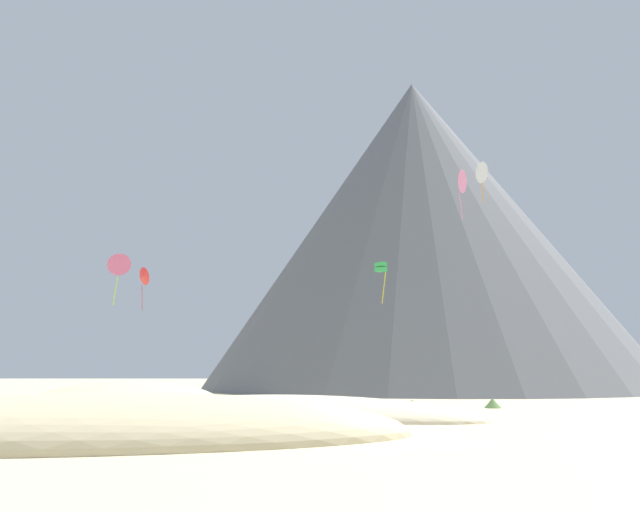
# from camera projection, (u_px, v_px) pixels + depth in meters

# --- Properties ---
(ground_plane) EXTENTS (400.00, 400.00, 0.00)m
(ground_plane) POSITION_uv_depth(u_px,v_px,m) (374.00, 439.00, 23.97)
(ground_plane) COLOR beige
(dune_foreground_left) EXTENTS (20.82, 22.39, 3.95)m
(dune_foreground_left) POSITION_uv_depth(u_px,v_px,m) (125.00, 405.00, 48.18)
(dune_foreground_left) COLOR beige
(dune_foreground_left) RESTS_ON ground_plane
(dune_foreground_right) EXTENTS (15.65, 15.18, 2.16)m
(dune_foreground_right) POSITION_uv_depth(u_px,v_px,m) (81.00, 413.00, 38.32)
(dune_foreground_right) COLOR #CCBA8E
(dune_foreground_right) RESTS_ON ground_plane
(dune_midground) EXTENTS (26.96, 20.10, 2.55)m
(dune_midground) POSITION_uv_depth(u_px,v_px,m) (295.00, 415.00, 37.10)
(dune_midground) COLOR beige
(dune_midground) RESTS_ON ground_plane
(dune_back_low) EXTENTS (28.52, 14.32, 3.91)m
(dune_back_low) POSITION_uv_depth(u_px,v_px,m) (97.00, 440.00, 23.50)
(dune_back_low) COLOR #CCBA8E
(dune_back_low) RESTS_ON ground_plane
(bush_near_right) EXTENTS (1.93, 1.93, 0.76)m
(bush_near_right) POSITION_uv_depth(u_px,v_px,m) (490.00, 403.00, 44.01)
(bush_near_right) COLOR #668C4C
(bush_near_right) RESTS_ON ground_plane
(bush_far_left) EXTENTS (1.43, 1.43, 0.79)m
(bush_far_left) POSITION_uv_depth(u_px,v_px,m) (276.00, 410.00, 35.97)
(bush_far_left) COLOR #668C4C
(bush_far_left) RESTS_ON ground_plane
(bush_scatter_east) EXTENTS (3.25, 3.25, 0.57)m
(bush_scatter_east) POSITION_uv_depth(u_px,v_px,m) (410.00, 404.00, 45.00)
(bush_scatter_east) COLOR #668C4C
(bush_scatter_east) RESTS_ON ground_plane
(bush_low_patch) EXTENTS (2.38, 2.38, 0.52)m
(bush_low_patch) POSITION_uv_depth(u_px,v_px,m) (275.00, 417.00, 31.92)
(bush_low_patch) COLOR #668C4C
(bush_low_patch) RESTS_ON ground_plane
(rock_massif) EXTENTS (80.71, 80.71, 55.31)m
(rock_massif) POSITION_uv_depth(u_px,v_px,m) (414.00, 236.00, 99.00)
(rock_massif) COLOR slate
(rock_massif) RESTS_ON ground_plane
(kite_white_mid) EXTENTS (1.15, 2.35, 4.52)m
(kite_white_mid) POSITION_uv_depth(u_px,v_px,m) (481.00, 173.00, 60.02)
(kite_white_mid) COLOR white
(kite_green_low) EXTENTS (1.16, 1.15, 3.68)m
(kite_green_low) POSITION_uv_depth(u_px,v_px,m) (379.00, 268.00, 49.61)
(kite_green_low) COLOR green
(kite_pink_mid) EXTENTS (1.84, 2.30, 5.08)m
(kite_pink_mid) POSITION_uv_depth(u_px,v_px,m) (459.00, 182.00, 55.48)
(kite_pink_mid) COLOR pink
(kite_teal_low) EXTENTS (1.29, 1.38, 2.97)m
(kite_teal_low) POSITION_uv_depth(u_px,v_px,m) (504.00, 321.00, 73.45)
(kite_teal_low) COLOR teal
(kite_red_mid) EXTENTS (2.49, 2.43, 6.18)m
(kite_red_mid) POSITION_uv_depth(u_px,v_px,m) (141.00, 277.00, 80.30)
(kite_red_mid) COLOR red
(kite_rainbow_low) EXTENTS (1.98, 0.91, 4.44)m
(kite_rainbow_low) POSITION_uv_depth(u_px,v_px,m) (117.00, 265.00, 47.60)
(kite_rainbow_low) COLOR #E5668C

